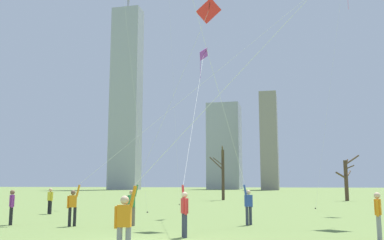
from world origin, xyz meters
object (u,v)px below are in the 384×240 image
kite_flyer_midfield_right_red (148,163)px  bystander_strolling_midfield (50,200)px  kite_flyer_foreground_right_pink (160,129)px  kite_flyer_midfield_left_orange (178,161)px  bare_tree_leftmost (346,178)px  bystander_far_off_by_trees (378,213)px  kite_flyer_foreground_left_purple (188,179)px  bystander_watching_nearby (12,205)px  kite_flyer_midfield_center_white (229,133)px  bare_tree_center (222,172)px

kite_flyer_midfield_right_red → bystander_strolling_midfield: (-8.47, 5.49, -2.00)m
kite_flyer_foreground_right_pink → kite_flyer_midfield_left_orange: size_ratio=1.29×
kite_flyer_midfield_right_red → bare_tree_leftmost: 34.25m
bystander_far_off_by_trees → bare_tree_leftmost: (3.20, 34.95, 1.68)m
kite_flyer_foreground_left_purple → bystander_watching_nearby: (-8.85, 1.20, -1.20)m
bystander_strolling_midfield → kite_flyer_midfield_center_white: bearing=-24.2°
bystander_strolling_midfield → bare_tree_leftmost: (21.12, 26.33, 1.68)m
kite_flyer_midfield_left_orange → kite_flyer_midfield_right_red: size_ratio=1.04×
kite_flyer_foreground_left_purple → kite_flyer_midfield_right_red: bearing=135.5°
kite_flyer_foreground_left_purple → bystander_watching_nearby: bearing=172.3°
bare_tree_center → bare_tree_leftmost: bearing=5.6°
kite_flyer_foreground_right_pink → bystander_strolling_midfield: 10.78m
kite_flyer_midfield_center_white → bystander_watching_nearby: bearing=-172.8°
kite_flyer_foreground_left_purple → bystander_far_off_by_trees: (6.88, -0.59, -1.20)m
kite_flyer_midfield_left_orange → bare_tree_center: size_ratio=1.91×
kite_flyer_midfield_left_orange → bystander_watching_nearby: bearing=144.1°
kite_flyer_midfield_left_orange → bystander_strolling_midfield: size_ratio=7.36×
bystander_far_off_by_trees → kite_flyer_midfield_left_orange: bearing=-136.0°
kite_flyer_midfield_left_orange → bare_tree_leftmost: kite_flyer_midfield_left_orange is taller
bystander_strolling_midfield → bare_tree_center: 26.07m
bystander_watching_nearby → bystander_strolling_midfield: same height
bystander_watching_nearby → bystander_far_off_by_trees: size_ratio=1.00×
kite_flyer_midfield_right_red → kite_flyer_midfield_left_orange: bearing=-66.3°
kite_flyer_foreground_left_purple → bare_tree_center: 33.23m
kite_flyer_midfield_left_orange → bare_tree_leftmost: bearing=77.6°
kite_flyer_foreground_right_pink → kite_flyer_midfield_right_red: bearing=-125.7°
kite_flyer_midfield_right_red → bare_tree_leftmost: (12.66, 31.82, -0.32)m
kite_flyer_midfield_center_white → bystander_watching_nearby: size_ratio=10.18×
kite_flyer_foreground_right_pink → kite_flyer_midfield_right_red: kite_flyer_foreground_right_pink is taller
kite_flyer_midfield_center_white → kite_flyer_midfield_right_red: kite_flyer_midfield_center_white is taller
kite_flyer_foreground_right_pink → bare_tree_center: (-1.69, 29.93, -1.33)m
kite_flyer_foreground_right_pink → bare_tree_leftmost: 33.68m
kite_flyer_foreground_left_purple → bare_tree_leftmost: bearing=73.6°
bystander_watching_nearby → bystander_far_off_by_trees: bearing=-6.5°
kite_flyer_midfield_center_white → bystander_far_off_by_trees: kite_flyer_midfield_center_white is taller
kite_flyer_midfield_right_red → bystander_far_off_by_trees: size_ratio=7.10×
kite_flyer_foreground_left_purple → bare_tree_center: bearing=96.7°
kite_flyer_midfield_center_white → bystander_far_off_by_trees: (5.59, -3.07, -3.30)m
kite_flyer_foreground_right_pink → bystander_watching_nearby: bearing=-164.4°
kite_flyer_foreground_right_pink → bare_tree_center: size_ratio=2.46×
bystander_watching_nearby → bare_tree_center: size_ratio=0.26×
kite_flyer_foreground_left_purple → kite_flyer_midfield_left_orange: 6.20m
kite_flyer_foreground_right_pink → kite_flyer_foreground_left_purple: (2.20, -3.05, -2.43)m
kite_flyer_foreground_left_purple → bystander_strolling_midfield: size_ratio=7.13×
bystander_far_off_by_trees → bare_tree_leftmost: size_ratio=0.31×
kite_flyer_midfield_right_red → bystander_far_off_by_trees: bearing=-18.3°
bare_tree_leftmost → bare_tree_center: bearing=-174.4°
kite_flyer_midfield_left_orange → bystander_far_off_by_trees: bearing=44.0°
kite_flyer_midfield_left_orange → bare_tree_leftmost: 41.38m
bystander_far_off_by_trees → bare_tree_center: 35.34m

